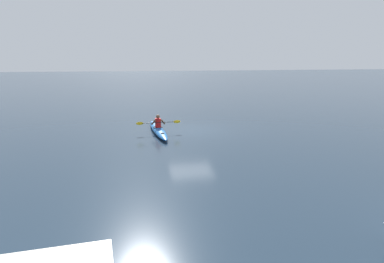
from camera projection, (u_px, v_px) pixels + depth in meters
name	position (u px, v px, depth m)	size (l,w,h in m)	color
ground_plane	(191.00, 130.00, 19.71)	(160.00, 160.00, 0.00)	#1E2D3D
kayak	(158.00, 130.00, 19.11)	(0.93, 5.13, 0.32)	#1959A5
kayaker	(158.00, 122.00, 18.94)	(2.46, 0.47, 0.71)	red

